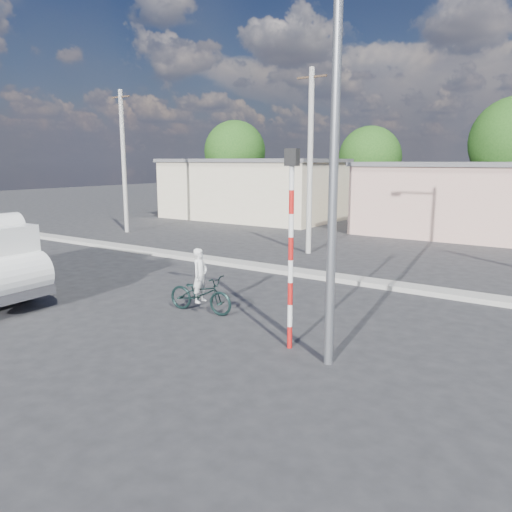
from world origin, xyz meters
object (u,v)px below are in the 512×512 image
Objects in this scene: bicycle at (200,294)px; streetlight at (328,115)px; cyclist at (200,286)px; traffic_pole at (291,233)px.

bicycle is 0.22× the size of streetlight.
cyclist is at bearing 164.19° from streetlight.
traffic_pole is at bearing -111.06° from cyclist.
streetlight is (0.94, -0.30, 2.37)m from traffic_pole.
traffic_pole is at bearing 162.27° from streetlight.
streetlight is at bearing -111.60° from cyclist.
streetlight reaches higher than cyclist.
traffic_pole reaches higher than bicycle.
traffic_pole is (3.38, -0.92, 1.85)m from cyclist.
cyclist is 3.96m from traffic_pole.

